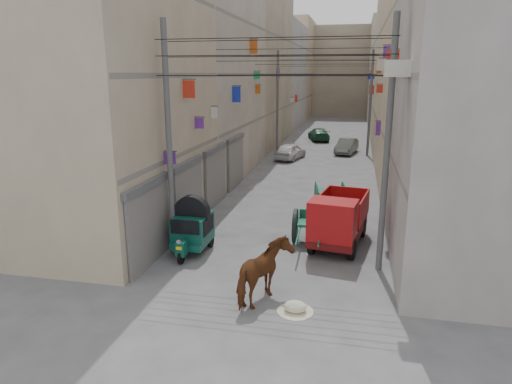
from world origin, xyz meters
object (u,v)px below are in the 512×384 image
(horse, at_px, (264,273))
(distant_car_green, at_px, (319,134))
(auto_rickshaw, at_px, (192,227))
(tonga_cart, at_px, (311,226))
(feed_sack, at_px, (295,307))
(distant_car_white, at_px, (290,151))
(second_cart, at_px, (330,193))
(distant_car_grey, at_px, (347,146))
(mini_truck, at_px, (337,223))

(horse, height_order, distant_car_green, horse)
(auto_rickshaw, bearing_deg, tonga_cart, 23.12)
(auto_rickshaw, height_order, tonga_cart, auto_rickshaw)
(feed_sack, distance_m, distant_car_white, 22.76)
(distant_car_white, bearing_deg, horse, 110.07)
(second_cart, xyz_separation_m, distant_car_white, (-3.64, 11.97, -0.03))
(tonga_cart, relative_size, feed_sack, 4.71)
(auto_rickshaw, relative_size, distant_car_grey, 0.62)
(auto_rickshaw, height_order, mini_truck, mini_truck)
(second_cart, bearing_deg, horse, -107.68)
(feed_sack, height_order, distant_car_white, distant_car_white)
(second_cart, height_order, distant_car_white, distant_car_white)
(feed_sack, distance_m, distant_car_green, 33.10)
(auto_rickshaw, bearing_deg, distant_car_green, 85.85)
(auto_rickshaw, xyz_separation_m, distant_car_white, (0.83, 18.97, -0.33))
(tonga_cart, xyz_separation_m, second_cart, (0.38, 5.24, -0.03))
(feed_sack, bearing_deg, mini_truck, 80.07)
(auto_rickshaw, height_order, distant_car_white, auto_rickshaw)
(second_cart, bearing_deg, tonga_cart, -105.02)
(tonga_cart, relative_size, distant_car_grey, 0.80)
(tonga_cart, xyz_separation_m, mini_truck, (0.97, -0.40, 0.31))
(mini_truck, bearing_deg, auto_rickshaw, -156.13)
(feed_sack, relative_size, distant_car_grey, 0.17)
(tonga_cart, relative_size, distant_car_white, 0.81)
(tonga_cart, height_order, mini_truck, mini_truck)
(distant_car_green, bearing_deg, distant_car_white, 69.51)
(mini_truck, distance_m, horse, 4.86)
(auto_rickshaw, bearing_deg, distant_car_white, 87.39)
(horse, relative_size, distant_car_green, 0.51)
(second_cart, bearing_deg, distant_car_white, 96.07)
(tonga_cart, bearing_deg, mini_truck, -24.43)
(mini_truck, xyz_separation_m, feed_sack, (-0.86, -4.89, -0.83))
(mini_truck, bearing_deg, distant_car_white, 112.38)
(tonga_cart, relative_size, distant_car_green, 0.72)
(horse, bearing_deg, auto_rickshaw, -26.03)
(distant_car_grey, bearing_deg, auto_rickshaw, -91.93)
(horse, bearing_deg, tonga_cart, -81.61)
(second_cart, relative_size, horse, 0.76)
(distant_car_grey, bearing_deg, horse, -83.27)
(horse, bearing_deg, mini_truck, -93.77)
(second_cart, relative_size, distant_car_white, 0.43)
(distant_car_white, bearing_deg, distant_car_grey, -125.74)
(distant_car_green, bearing_deg, second_cart, 82.38)
(tonga_cart, bearing_deg, horse, -101.61)
(auto_rickshaw, bearing_deg, distant_car_grey, 77.58)
(tonga_cart, bearing_deg, distant_car_white, 98.74)
(mini_truck, relative_size, horse, 1.87)
(feed_sack, height_order, distant_car_grey, distant_car_grey)
(feed_sack, relative_size, distant_car_white, 0.17)
(feed_sack, xyz_separation_m, distant_car_grey, (0.69, 25.98, 0.45))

